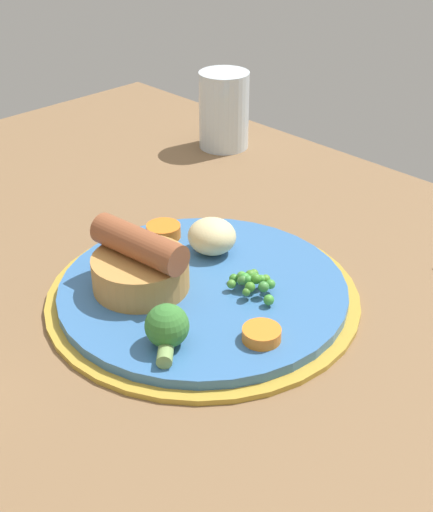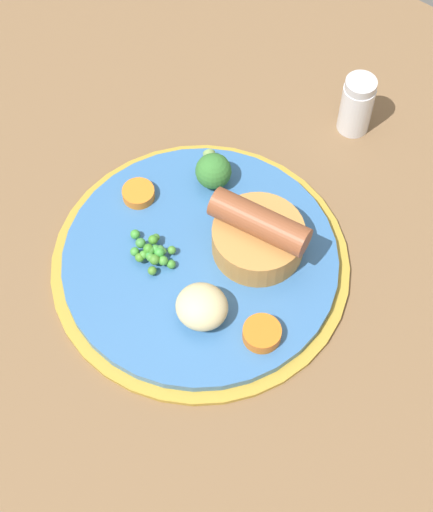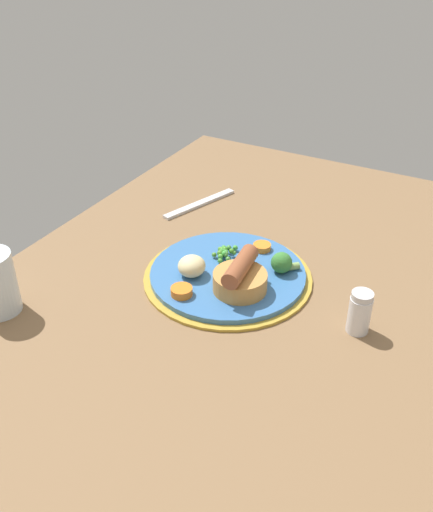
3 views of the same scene
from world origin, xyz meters
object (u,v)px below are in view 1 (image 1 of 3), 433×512
Objects in this scene: dinner_plate at (203,293)px; sausage_pudding at (140,265)px; pea_pile at (252,281)px; drinking_glass at (224,110)px; broccoli_floret_far at (167,328)px; carrot_slice_2 at (262,334)px; potato_chunk_0 at (212,236)px; carrot_slice_0 at (163,231)px.

sausage_pudding reaches higher than dinner_plate.
drinking_glass reaches higher than pea_pile.
sausage_pudding is 8.80cm from broccoli_floret_far.
sausage_pudding is at bearing 8.92° from carrot_slice_2.
pea_pile is 7.06cm from carrot_slice_2.
drinking_glass reaches higher than dinner_plate.
broccoli_floret_far reaches higher than carrot_slice_2.
drinking_glass reaches higher than carrot_slice_2.
pea_pile is 10.43cm from broccoli_floret_far.
carrot_slice_0 is at bearing 14.37° from potato_chunk_0.
potato_chunk_0 is at bearing -16.63° from pea_pile.
drinking_glass is at bearing -4.91° from broccoli_floret_far.
potato_chunk_0 is (0.05, -8.77, -0.56)cm from sausage_pudding.
broccoli_floret_far is at bearing 129.46° from drinking_glass.
carrot_slice_2 is 0.31× the size of drinking_glass.
carrot_slice_0 is 0.34× the size of drinking_glass.
drinking_glass is at bearing -57.28° from carrot_slice_0.
broccoli_floret_far reaches higher than pea_pile.
sausage_pudding is 2.03× the size of potato_chunk_0.
broccoli_floret_far reaches higher than dinner_plate.
carrot_slice_2 is (-8.97, 2.07, 1.36)cm from dinner_plate.
sausage_pudding is at bearing 126.92° from carrot_slice_0.
dinner_plate is 6.51cm from potato_chunk_0.
drinking_glass is at bearing -47.03° from potato_chunk_0.
dinner_plate is 8.18× the size of carrot_slice_0.
pea_pile is 1.25× the size of broccoli_floret_far.
potato_chunk_0 is at bearing -51.75° from dinner_plate.
pea_pile is at bearing -40.94° from broccoli_floret_far.
drinking_glass is at bearing -47.81° from dinner_plate.
dinner_plate is 6.32× the size of broccoli_floret_far.
dinner_plate is 5.07× the size of pea_pile.
broccoli_floret_far is 1.41× the size of carrot_slice_2.
carrot_slice_0 is 18.95cm from carrot_slice_2.
dinner_plate is at bearing -13.01° from carrot_slice_2.
sausage_pudding reaches higher than carrot_slice_0.
potato_chunk_0 reaches higher than carrot_slice_2.
drinking_glass reaches higher than carrot_slice_0.
pea_pile is 12.85cm from carrot_slice_0.
dinner_plate is 6.28cm from sausage_pudding.
potato_chunk_0 is at bearing -95.98° from sausage_pudding.
sausage_pudding is 9.35cm from carrot_slice_0.
broccoli_floret_far is (-7.91, 3.81, -0.57)cm from sausage_pudding.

